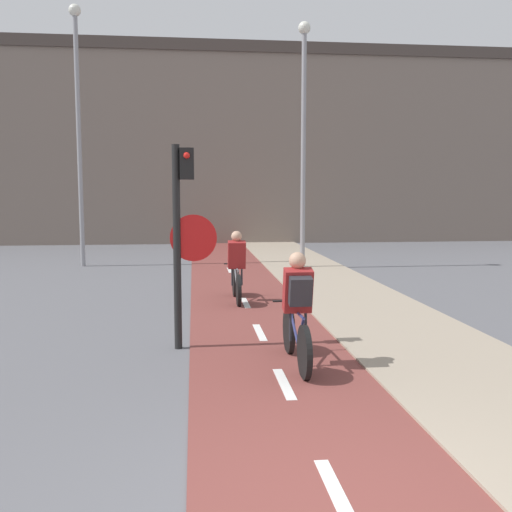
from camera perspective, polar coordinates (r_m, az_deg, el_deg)
The scene contains 6 objects.
building_row_background at distance 28.12m, azimuth -4.21°, elevation 10.75°, with size 60.00×5.20×8.88m.
traffic_light_pole at distance 8.18m, azimuth -7.33°, elevation 3.27°, with size 0.67×0.25×2.93m.
street_lamp_far at distance 18.51m, azimuth -17.36°, elevation 13.60°, with size 0.36×0.36×7.82m.
street_lamp_sidewalk at distance 17.25m, azimuth 4.78°, elevation 13.30°, with size 0.36×0.36×7.19m.
cyclist_near at distance 7.40m, azimuth 4.15°, elevation -5.68°, with size 0.46×1.81×1.50m.
cyclist_far at distance 11.82m, azimuth -1.95°, elevation -1.41°, with size 0.46×1.73×1.48m.
Camera 1 is at (-1.04, -3.42, 2.25)m, focal length 40.00 mm.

